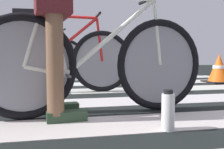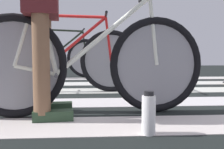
{
  "view_description": "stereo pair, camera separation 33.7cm",
  "coord_description": "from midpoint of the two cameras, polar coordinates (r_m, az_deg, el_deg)",
  "views": [
    {
      "loc": [
        -0.33,
        -2.66,
        0.46
      ],
      "look_at": [
        0.16,
        -0.34,
        0.28
      ],
      "focal_mm": 42.02,
      "sensor_mm": 36.0,
      "label": 1
    },
    {
      "loc": [
        0.0,
        -2.66,
        0.46
      ],
      "look_at": [
        0.16,
        -0.34,
        0.28
      ],
      "focal_mm": 42.02,
      "sensor_mm": 36.0,
      "label": 2
    }
  ],
  "objects": [
    {
      "name": "water_bottle",
      "position": [
        1.5,
        14.17,
        -8.26
      ],
      "size": [
        0.08,
        0.08,
        0.24
      ],
      "color": "white",
      "rests_on": "ground"
    },
    {
      "name": "crosswalk_markings",
      "position": [
        2.76,
        -0.25,
        -4.62
      ],
      "size": [
        5.46,
        4.24,
        0.0
      ],
      "color": "beige",
      "rests_on": "ground"
    },
    {
      "name": "bicycle_1_of_3",
      "position": [
        1.89,
        -0.2,
        2.82
      ],
      "size": [
        1.73,
        0.52,
        0.93
      ],
      "rotation": [
        0.0,
        0.0,
        0.11
      ],
      "color": "black",
      "rests_on": "ground"
    },
    {
      "name": "cyclist_1_of_3",
      "position": [
        1.87,
        -9.78,
        10.25
      ],
      "size": [
        0.35,
        0.43,
        0.97
      ],
      "rotation": [
        0.0,
        0.0,
        0.11
      ],
      "color": "brown",
      "rests_on": "ground"
    },
    {
      "name": "bicycle_2_of_3",
      "position": [
        3.05,
        -6.82,
        3.45
      ],
      "size": [
        1.74,
        0.52,
        0.93
      ],
      "rotation": [
        0.0,
        0.0,
        -0.02
      ],
      "color": "black",
      "rests_on": "ground"
    },
    {
      "name": "bicycle_3_of_3",
      "position": [
        4.89,
        -9.72,
        3.81
      ],
      "size": [
        1.73,
        0.52,
        0.93
      ],
      "rotation": [
        0.0,
        0.0,
        0.13
      ],
      "color": "black",
      "rests_on": "ground"
    },
    {
      "name": "cyclist_3_of_3",
      "position": [
        4.89,
        -13.42,
        6.86
      ],
      "size": [
        0.36,
        0.44,
        1.0
      ],
      "rotation": [
        0.0,
        0.0,
        0.13
      ],
      "color": "#A87A5B",
      "rests_on": "ground"
    },
    {
      "name": "ground",
      "position": [
        2.7,
        -0.34,
        -5.09
      ],
      "size": [
        18.0,
        14.0,
        0.02
      ],
      "color": "black"
    }
  ]
}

